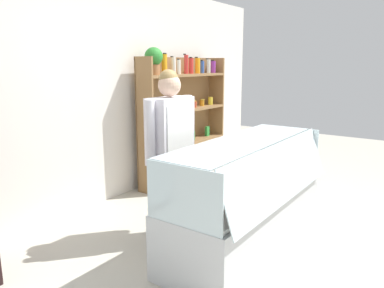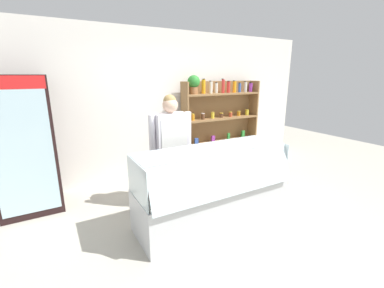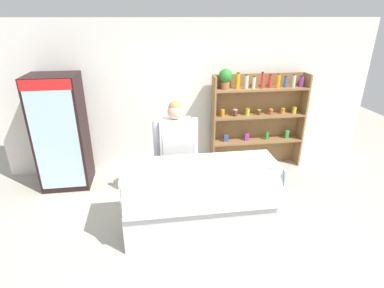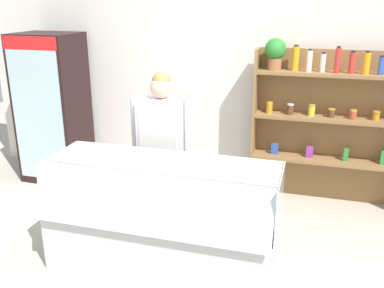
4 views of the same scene
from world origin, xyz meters
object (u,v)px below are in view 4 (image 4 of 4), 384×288
object	(u,v)px
shelving_unit	(326,116)
deli_display_case	(163,236)
drinks_fridge	(53,108)
shop_clerk	(162,139)

from	to	relation	value
shelving_unit	deli_display_case	world-z (taller)	shelving_unit
shelving_unit	drinks_fridge	bearing A→B (deg)	-176.25
shelving_unit	deli_display_case	size ratio (longest dim) A/B	0.95
deli_display_case	shop_clerk	bearing A→B (deg)	109.30
drinks_fridge	shelving_unit	xyz separation A→B (m)	(3.40, 0.22, 0.10)
shelving_unit	deli_display_case	bearing A→B (deg)	-126.79
deli_display_case	shop_clerk	world-z (taller)	shop_clerk
shop_clerk	drinks_fridge	bearing A→B (deg)	154.66
shelving_unit	shop_clerk	bearing A→B (deg)	-145.52
deli_display_case	shop_clerk	distance (m)	0.99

